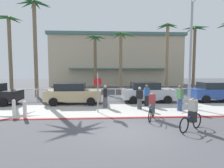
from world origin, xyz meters
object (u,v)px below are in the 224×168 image
at_px(palm_tree_1, 35,24).
at_px(pedestrian_2, 140,99).
at_px(palm_tree_2, 95,51).
at_px(stop_sign_bike_lane, 98,87).
at_px(car_blue_3, 215,91).
at_px(cyclist_teal_1, 152,107).
at_px(pedestrian_1, 105,97).
at_px(pedestrian_0, 180,99).
at_px(car_tan_1, 73,93).
at_px(palm_tree_4, 167,43).
at_px(streetlight_curb, 192,48).
at_px(bollard_0, 25,109).
at_px(palm_tree_5, 195,45).
at_px(pedestrian_3, 147,96).
at_px(car_silver_2, 147,92).
at_px(bollard_1, 14,108).
at_px(palm_tree_0, 9,39).
at_px(cyclist_blue_0, 192,115).
at_px(palm_tree_3, 121,48).

relative_size(palm_tree_1, pedestrian_2, 6.20).
bearing_deg(palm_tree_2, stop_sign_bike_lane, -86.82).
distance_m(palm_tree_2, car_blue_3, 13.32).
height_order(cyclist_teal_1, pedestrian_1, pedestrian_1).
relative_size(stop_sign_bike_lane, pedestrian_0, 1.48).
bearing_deg(cyclist_teal_1, car_tan_1, 137.55).
relative_size(palm_tree_4, cyclist_teal_1, 5.00).
bearing_deg(streetlight_curb, stop_sign_bike_lane, -173.92).
height_order(bollard_0, pedestrian_2, pedestrian_2).
bearing_deg(car_tan_1, palm_tree_1, 136.82).
distance_m(streetlight_curb, cyclist_teal_1, 5.50).
relative_size(palm_tree_5, pedestrian_3, 4.89).
relative_size(streetlight_curb, pedestrian_3, 4.56).
relative_size(cyclist_teal_1, pedestrian_1, 1.01).
xyz_separation_m(palm_tree_4, car_silver_2, (-3.98, -6.38, -5.14)).
distance_m(palm_tree_5, pedestrian_0, 12.37).
height_order(palm_tree_2, palm_tree_4, palm_tree_4).
height_order(palm_tree_2, pedestrian_3, palm_tree_2).
height_order(palm_tree_4, cyclist_teal_1, palm_tree_4).
bearing_deg(pedestrian_0, palm_tree_1, 149.57).
bearing_deg(bollard_1, palm_tree_0, 117.35).
height_order(palm_tree_2, car_silver_2, palm_tree_2).
bearing_deg(palm_tree_2, pedestrian_1, -83.05).
bearing_deg(pedestrian_3, pedestrian_0, -43.57).
bearing_deg(palm_tree_2, cyclist_blue_0, -70.26).
bearing_deg(car_silver_2, palm_tree_1, 161.43).
bearing_deg(palm_tree_3, palm_tree_5, 8.53).
bearing_deg(bollard_1, bollard_0, -32.35).
bearing_deg(pedestrian_0, streetlight_curb, 29.11).
distance_m(palm_tree_4, pedestrian_0, 11.43).
bearing_deg(palm_tree_4, cyclist_blue_0, -105.46).
distance_m(streetlight_curb, cyclist_blue_0, 5.95).
bearing_deg(pedestrian_2, pedestrian_1, 165.38).
bearing_deg(palm_tree_4, pedestrian_3, -118.76).
bearing_deg(palm_tree_2, palm_tree_3, -32.30).
xyz_separation_m(streetlight_curb, pedestrian_0, (-1.03, -0.57, -3.47)).
distance_m(car_blue_3, cyclist_teal_1, 8.86).
bearing_deg(pedestrian_3, streetlight_curb, -21.94).
xyz_separation_m(stop_sign_bike_lane, car_blue_3, (10.19, 3.57, -0.81)).
bearing_deg(cyclist_teal_1, pedestrian_2, 93.90).
relative_size(bollard_1, palm_tree_0, 0.12).
xyz_separation_m(bollard_0, car_tan_1, (2.03, 4.19, 0.35)).
bearing_deg(palm_tree_2, pedestrian_0, -59.17).
distance_m(cyclist_teal_1, pedestrian_1, 4.03).
distance_m(palm_tree_0, palm_tree_5, 21.02).
xyz_separation_m(bollard_0, cyclist_blue_0, (8.46, -2.35, 0.18)).
bearing_deg(streetlight_curb, palm_tree_1, 153.60).
distance_m(palm_tree_2, cyclist_blue_0, 15.27).
relative_size(streetlight_curb, cyclist_teal_1, 4.48).
distance_m(palm_tree_1, pedestrian_3, 13.14).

